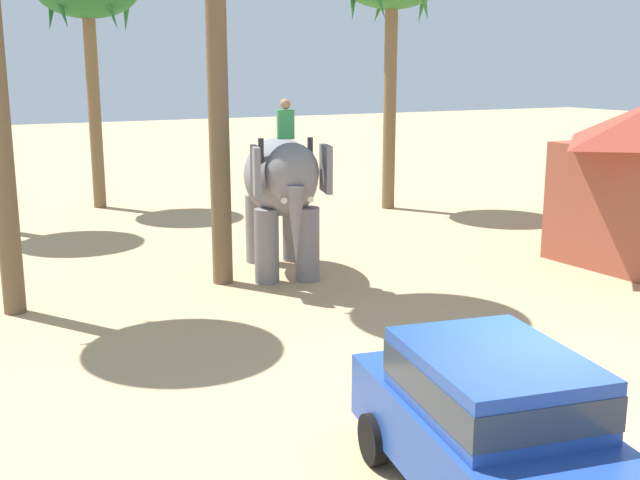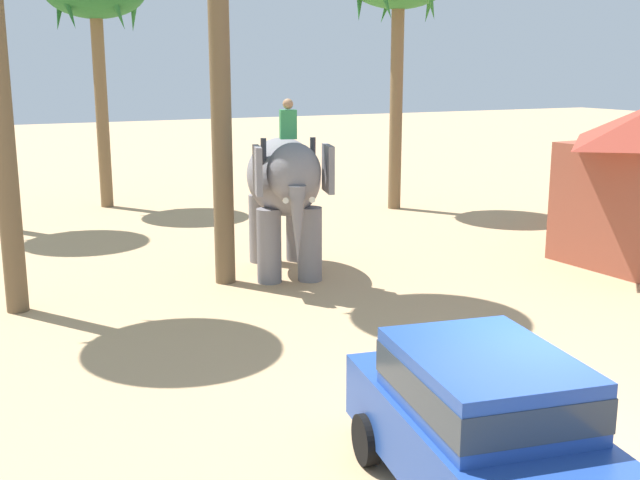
# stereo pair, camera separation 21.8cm
# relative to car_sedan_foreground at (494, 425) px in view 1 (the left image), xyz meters

# --- Properties ---
(ground_plane) EXTENTS (120.00, 120.00, 0.00)m
(ground_plane) POSITION_rel_car_sedan_foreground_xyz_m (1.34, 0.63, -0.93)
(ground_plane) COLOR tan
(car_sedan_foreground) EXTENTS (2.42, 4.34, 1.70)m
(car_sedan_foreground) POSITION_rel_car_sedan_foreground_xyz_m (0.00, 0.00, 0.00)
(car_sedan_foreground) COLOR #23479E
(car_sedan_foreground) RESTS_ON ground
(elephant_with_mahout) EXTENTS (2.50, 4.02, 3.88)m
(elephant_with_mahout) POSITION_rel_car_sedan_foreground_xyz_m (2.08, 9.65, 1.06)
(elephant_with_mahout) COLOR slate
(elephant_with_mahout) RESTS_ON ground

